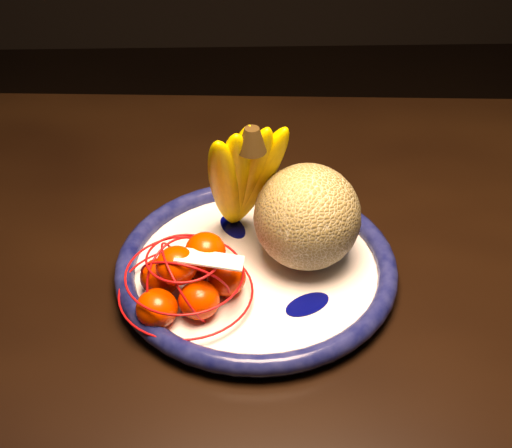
{
  "coord_description": "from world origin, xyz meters",
  "views": [
    {
      "loc": [
        0.19,
        -0.73,
        1.32
      ],
      "look_at": [
        0.2,
        -0.09,
        0.82
      ],
      "focal_mm": 50.0,
      "sensor_mm": 36.0,
      "label": 1
    }
  ],
  "objects_px": {
    "fruit_bowl": "(256,267)",
    "mandarin_bag": "(188,278)",
    "banana_bunch": "(241,174)",
    "cantaloupe": "(307,217)",
    "dining_table": "(155,321)"
  },
  "relations": [
    {
      "from": "dining_table",
      "to": "cantaloupe",
      "type": "height_order",
      "value": "cantaloupe"
    },
    {
      "from": "banana_bunch",
      "to": "mandarin_bag",
      "type": "xyz_separation_m",
      "value": [
        -0.06,
        -0.11,
        -0.07
      ]
    },
    {
      "from": "mandarin_bag",
      "to": "dining_table",
      "type": "bearing_deg",
      "value": 132.67
    },
    {
      "from": "fruit_bowl",
      "to": "mandarin_bag",
      "type": "relative_size",
      "value": 1.66
    },
    {
      "from": "cantaloupe",
      "to": "mandarin_bag",
      "type": "distance_m",
      "value": 0.15
    },
    {
      "from": "cantaloupe",
      "to": "banana_bunch",
      "type": "height_order",
      "value": "banana_bunch"
    },
    {
      "from": "banana_bunch",
      "to": "mandarin_bag",
      "type": "height_order",
      "value": "banana_bunch"
    },
    {
      "from": "fruit_bowl",
      "to": "cantaloupe",
      "type": "relative_size",
      "value": 2.68
    },
    {
      "from": "cantaloupe",
      "to": "mandarin_bag",
      "type": "height_order",
      "value": "cantaloupe"
    },
    {
      "from": "banana_bunch",
      "to": "mandarin_bag",
      "type": "distance_m",
      "value": 0.14
    },
    {
      "from": "dining_table",
      "to": "mandarin_bag",
      "type": "relative_size",
      "value": 7.78
    },
    {
      "from": "cantaloupe",
      "to": "dining_table",
      "type": "bearing_deg",
      "value": -177.38
    },
    {
      "from": "fruit_bowl",
      "to": "banana_bunch",
      "type": "relative_size",
      "value": 1.76
    },
    {
      "from": "cantaloupe",
      "to": "banana_bunch",
      "type": "relative_size",
      "value": 0.66
    },
    {
      "from": "cantaloupe",
      "to": "banana_bunch",
      "type": "bearing_deg",
      "value": 150.81
    }
  ]
}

